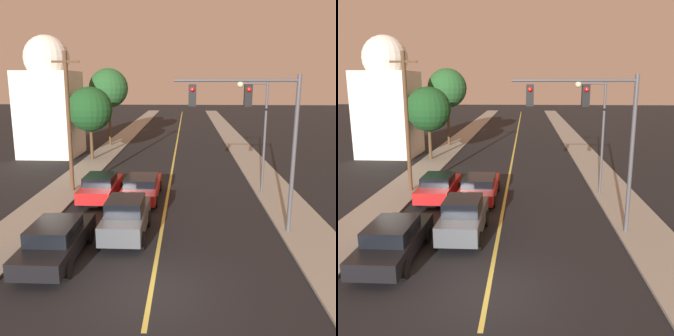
{
  "view_description": "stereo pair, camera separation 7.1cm",
  "coord_description": "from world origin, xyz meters",
  "views": [
    {
      "loc": [
        1.1,
        -10.78,
        6.64
      ],
      "look_at": [
        0.0,
        10.95,
        1.6
      ],
      "focal_mm": 40.0,
      "sensor_mm": 36.0,
      "label": 1
    },
    {
      "loc": [
        1.18,
        -10.78,
        6.64
      ],
      "look_at": [
        0.0,
        10.95,
        1.6
      ],
      "focal_mm": 40.0,
      "sensor_mm": 36.0,
      "label": 2
    }
  ],
  "objects": [
    {
      "name": "car_outer_lane_front",
      "position": [
        -3.8,
        2.2,
        0.77
      ],
      "size": [
        1.94,
        4.88,
        1.5
      ],
      "color": "black",
      "rests_on": "ground"
    },
    {
      "name": "tree_left_near",
      "position": [
        -6.92,
        27.83,
        5.97
      ],
      "size": [
        3.97,
        3.97,
        7.85
      ],
      "color": "#4C3823",
      "rests_on": "ground"
    },
    {
      "name": "car_near_lane_front",
      "position": [
        -1.48,
        4.4,
        0.91
      ],
      "size": [
        1.85,
        4.11,
        1.8
      ],
      "color": "#474C51",
      "rests_on": "ground"
    },
    {
      "name": "utility_pole_left",
      "position": [
        -5.88,
        11.02,
        4.4
      ],
      "size": [
        1.6,
        0.24,
        8.23
      ],
      "color": "#513823",
      "rests_on": "ground"
    },
    {
      "name": "tree_left_far",
      "position": [
        -7.03,
        20.47,
        4.37
      ],
      "size": [
        3.74,
        3.74,
        6.13
      ],
      "color": "#4C3823",
      "rests_on": "ground"
    },
    {
      "name": "sidewalk_left",
      "position": [
        -6.53,
        36.0,
        0.06
      ],
      "size": [
        2.5,
        80.0,
        0.12
      ],
      "color": "gray",
      "rests_on": "ground"
    },
    {
      "name": "sidewalk_right",
      "position": [
        6.53,
        36.0,
        0.06
      ],
      "size": [
        2.5,
        80.0,
        0.12
      ],
      "color": "gray",
      "rests_on": "ground"
    },
    {
      "name": "car_outer_lane_second",
      "position": [
        -3.8,
        9.69,
        0.75
      ],
      "size": [
        1.97,
        4.39,
        1.47
      ],
      "color": "red",
      "rests_on": "ground"
    },
    {
      "name": "car_near_lane_second",
      "position": [
        -1.48,
        9.9,
        0.72
      ],
      "size": [
        2.1,
        5.11,
        1.36
      ],
      "color": "red",
      "rests_on": "ground"
    },
    {
      "name": "road_surface",
      "position": [
        0.0,
        36.0,
        0.01
      ],
      "size": [
        10.56,
        80.0,
        0.01
      ],
      "color": "black",
      "rests_on": "ground"
    },
    {
      "name": "domed_building_left",
      "position": [
        -11.23,
        22.6,
        4.99
      ],
      "size": [
        4.91,
        4.91,
        10.59
      ],
      "color": "silver",
      "rests_on": "ground"
    },
    {
      "name": "traffic_signal_mast",
      "position": [
        4.07,
        5.14,
        4.99
      ],
      "size": [
        5.22,
        0.42,
        6.82
      ],
      "color": "#47474C",
      "rests_on": "ground"
    },
    {
      "name": "streetlamp_right",
      "position": [
        5.2,
        11.06,
        4.37
      ],
      "size": [
        1.78,
        0.36,
        6.56
      ],
      "color": "#47474C",
      "rests_on": "ground"
    },
    {
      "name": "ground_plane",
      "position": [
        0.0,
        0.0,
        0.0
      ],
      "size": [
        200.0,
        200.0,
        0.0
      ],
      "primitive_type": "plane",
      "color": "black"
    }
  ]
}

